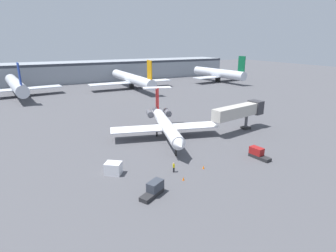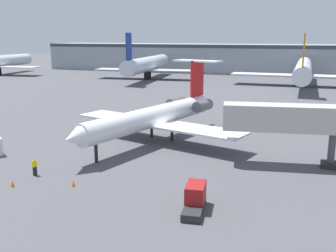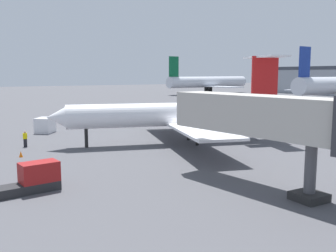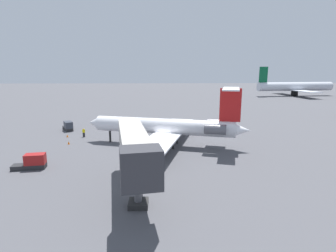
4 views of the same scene
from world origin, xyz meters
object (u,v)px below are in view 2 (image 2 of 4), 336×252
Objects in this scene: jet_bridge at (311,120)px; traffic_cone_mid at (12,184)px; ground_crew_marshaller at (35,167)px; parked_airliner_west_mid at (147,64)px; regional_jet at (157,115)px; parked_airliner_centre at (303,70)px; baggage_tug_trailing at (195,199)px; traffic_cone_near at (73,184)px.

traffic_cone_mid is at bearing -148.51° from jet_bridge.
traffic_cone_mid is at bearing -89.61° from ground_crew_marshaller.
regional_jet is at bearing -66.20° from parked_airliner_west_mid.
parked_airliner_west_mid is 0.87× the size of parked_airliner_centre.
traffic_cone_mid is (-16.23, -1.06, -0.56)m from baggage_tug_trailing.
parked_airliner_west_mid reaches higher than traffic_cone_mid.
parked_airliner_centre reaches higher than ground_crew_marshaller.
regional_jet is 48.71× the size of traffic_cone_mid.
jet_bridge is at bearing -56.09° from parked_airliner_west_mid.
baggage_tug_trailing is at bearing -119.95° from jet_bridge.
baggage_tug_trailing is 81.98m from parked_airliner_centre.
parked_airliner_west_mid is (-39.33, 84.01, 3.62)m from baggage_tug_trailing.
parked_airliner_west_mid reaches higher than regional_jet.
regional_jet is at bearing 71.68° from traffic_cone_mid.
parked_airliner_west_mid reaches higher than baggage_tug_trailing.
parked_airliner_centre is (21.88, 79.71, 3.49)m from ground_crew_marshaller.
baggage_tug_trailing reaches higher than traffic_cone_mid.
parked_airliner_centre is (16.90, 80.90, 4.07)m from traffic_cone_near.
jet_bridge is 84.68m from parked_airliner_west_mid.
regional_jet reaches higher than baggage_tug_trailing.
regional_jet is 16.98m from ground_crew_marshaller.
traffic_cone_near is at bearing -71.36° from parked_airliner_west_mid.
jet_bridge is at bearing -88.08° from parked_airliner_centre.
parked_airliner_centre reaches higher than jet_bridge.
traffic_cone_near is (-1.23, -16.80, -3.02)m from regional_jet.
parked_airliner_centre is (15.68, 64.10, 1.05)m from regional_jet.
traffic_cone_near is at bearing 175.87° from baggage_tug_trailing.
parked_airliner_west_mid reaches higher than ground_crew_marshaller.
ground_crew_marshaller is 85.27m from parked_airliner_west_mid.
baggage_tug_trailing is 0.11× the size of parked_airliner_west_mid.
parked_airliner_west_mid is (-23.10, 85.07, 4.18)m from traffic_cone_mid.
parked_airliner_centre is at bearing 78.20° from traffic_cone_near.
parked_airliner_centre reaches higher than baggage_tug_trailing.
jet_bridge is 68.02m from parked_airliner_centre.
jet_bridge is 0.35× the size of parked_airliner_centre.
parked_airliner_west_mid is at bearing 177.08° from parked_airliner_centre.
parked_airliner_west_mid reaches higher than jet_bridge.
ground_crew_marshaller is 0.04× the size of parked_airliner_centre.
traffic_cone_near is 5.30m from traffic_cone_mid.
traffic_cone_mid is at bearing -104.79° from parked_airliner_centre.
baggage_tug_trailing is (16.25, -2.00, -0.02)m from ground_crew_marshaller.
baggage_tug_trailing reaches higher than ground_crew_marshaller.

